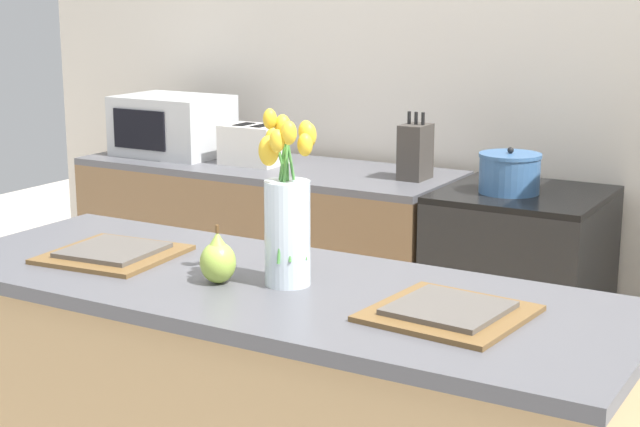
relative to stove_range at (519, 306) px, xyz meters
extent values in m
cube|color=silver|center=(-0.10, 0.40, 0.90)|extent=(5.20, 0.08, 2.70)
cube|color=#4C4C51|center=(-0.10, -1.60, 0.49)|extent=(1.80, 0.66, 0.03)
cube|color=brown|center=(-1.16, 0.00, -0.01)|extent=(1.68, 0.60, 0.88)
cube|color=#515156|center=(-1.16, 0.00, 0.44)|extent=(1.68, 0.60, 0.03)
cube|color=black|center=(0.00, 0.00, -0.01)|extent=(0.60, 0.60, 0.88)
cube|color=black|center=(0.00, 0.00, 0.44)|extent=(0.60, 0.60, 0.02)
cube|color=black|center=(0.00, -0.30, -0.05)|extent=(0.42, 0.01, 0.29)
cylinder|color=silver|center=(-0.05, -1.59, 0.63)|extent=(0.11, 0.11, 0.25)
cylinder|color=#4C9342|center=(-0.03, -1.59, 0.70)|extent=(0.08, 0.01, 0.26)
ellipsoid|color=yellow|center=(0.01, -1.60, 0.85)|extent=(0.04, 0.04, 0.05)
cylinder|color=#4C9342|center=(-0.04, -1.58, 0.71)|extent=(0.06, 0.06, 0.27)
ellipsoid|color=yellow|center=(-0.01, -1.56, 0.86)|extent=(0.04, 0.04, 0.06)
cylinder|color=#4C9342|center=(-0.04, -1.56, 0.71)|extent=(0.03, 0.06, 0.28)
ellipsoid|color=yellow|center=(-0.03, -1.54, 0.87)|extent=(0.04, 0.04, 0.05)
cylinder|color=#4C9342|center=(-0.07, -1.57, 0.71)|extent=(0.04, 0.04, 0.29)
ellipsoid|color=yellow|center=(-0.08, -1.56, 0.88)|extent=(0.04, 0.04, 0.06)
cylinder|color=#4C9342|center=(-0.07, -1.59, 0.73)|extent=(0.06, 0.02, 0.31)
ellipsoid|color=yellow|center=(-0.10, -1.58, 0.90)|extent=(0.03, 0.03, 0.05)
cylinder|color=#4C9342|center=(-0.07, -1.60, 0.70)|extent=(0.03, 0.02, 0.27)
ellipsoid|color=yellow|center=(-0.08, -1.60, 0.85)|extent=(0.03, 0.03, 0.05)
cylinder|color=#4C9342|center=(-0.06, -1.62, 0.69)|extent=(0.03, 0.04, 0.24)
ellipsoid|color=yellow|center=(-0.07, -1.63, 0.83)|extent=(0.05, 0.05, 0.07)
cylinder|color=#4C9342|center=(-0.04, -1.62, 0.71)|extent=(0.02, 0.07, 0.27)
ellipsoid|color=yellow|center=(-0.04, -1.65, 0.86)|extent=(0.04, 0.04, 0.05)
cylinder|color=#4C9342|center=(-0.04, -1.60, 0.72)|extent=(0.06, 0.08, 0.29)
ellipsoid|color=yellow|center=(-0.01, -1.64, 0.88)|extent=(0.04, 0.04, 0.06)
ellipsoid|color=#9EBC47|center=(-0.20, -1.67, 0.55)|extent=(0.09, 0.09, 0.10)
cone|color=#9EBC47|center=(-0.20, -1.67, 0.61)|extent=(0.05, 0.05, 0.04)
cylinder|color=brown|center=(-0.20, -1.67, 0.64)|extent=(0.01, 0.01, 0.02)
cube|color=brown|center=(-0.58, -1.62, 0.51)|extent=(0.34, 0.34, 0.01)
cube|color=#514C47|center=(-0.58, -1.62, 0.52)|extent=(0.25, 0.25, 0.01)
cube|color=brown|center=(0.38, -1.62, 0.51)|extent=(0.34, 0.34, 0.01)
cube|color=#514C47|center=(0.38, -1.62, 0.52)|extent=(0.25, 0.25, 0.01)
cube|color=silver|center=(-1.21, -0.02, 0.54)|extent=(0.26, 0.18, 0.17)
cube|color=black|center=(-1.26, -0.02, 0.62)|extent=(0.05, 0.11, 0.01)
cube|color=black|center=(-1.17, -0.02, 0.62)|extent=(0.05, 0.11, 0.01)
cube|color=black|center=(-1.35, -0.02, 0.56)|extent=(0.02, 0.02, 0.02)
cylinder|color=#386093|center=(-0.04, -0.05, 0.52)|extent=(0.23, 0.23, 0.13)
cylinder|color=#386093|center=(-0.04, -0.05, 0.60)|extent=(0.23, 0.23, 0.01)
sphere|color=black|center=(-0.04, -0.05, 0.61)|extent=(0.02, 0.02, 0.02)
cube|color=#B7BABC|center=(-1.67, 0.00, 0.59)|extent=(0.48, 0.36, 0.27)
cube|color=black|center=(-1.71, -0.18, 0.59)|extent=(0.29, 0.01, 0.18)
cube|color=#3D3833|center=(-0.46, 0.02, 0.56)|extent=(0.10, 0.14, 0.22)
cylinder|color=black|center=(-0.49, 0.02, 0.70)|extent=(0.01, 0.01, 0.05)
cylinder|color=black|center=(-0.46, 0.02, 0.70)|extent=(0.01, 0.01, 0.05)
cylinder|color=black|center=(-0.43, 0.02, 0.70)|extent=(0.01, 0.01, 0.05)
camera|label=1|loc=(1.16, -3.50, 1.19)|focal=55.00mm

